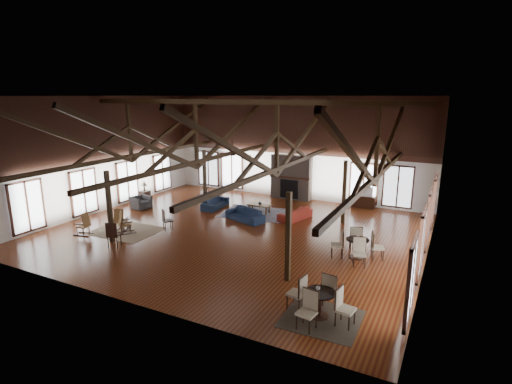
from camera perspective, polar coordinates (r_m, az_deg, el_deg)
The scene contains 31 objects.
floor at distance 18.26m, azimuth -2.94°, elevation -5.64°, with size 16.00×16.00×0.00m, color #5F3014.
ceiling at distance 17.23m, azimuth -3.18°, elevation 13.54°, with size 16.00×14.00×0.02m, color black.
wall_back at distance 23.75m, azimuth 5.44°, elevation 6.27°, with size 16.00×0.02×6.00m, color white.
wall_front at distance 12.10m, azimuth -19.82°, elevation -1.68°, with size 16.00×0.02×6.00m, color white.
wall_left at distance 22.54m, azimuth -21.04°, elevation 5.03°, with size 0.02×14.00×6.00m, color white.
wall_right at distance 15.24m, azimuth 24.02°, elevation 0.99°, with size 0.02×14.00×6.00m, color white.
roof_truss at distance 17.35m, azimuth -3.10°, elevation 7.02°, with size 15.60×14.07×3.14m.
post_grid at distance 17.81m, azimuth -2.99°, elevation -1.01°, with size 8.16×7.16×3.05m.
fireplace at distance 23.73m, azimuth 5.06°, elevation 2.09°, with size 2.50×0.69×2.60m.
ceiling_fan at distance 16.28m, azimuth -3.32°, elevation 5.53°, with size 1.60×1.60×0.75m.
sofa_navy_front at distance 19.68m, azimuth -1.60°, elevation -3.27°, with size 2.06×0.81×0.60m, color #15213B.
sofa_navy_left at distance 22.04m, azimuth -5.84°, elevation -1.52°, with size 0.77×1.96×0.57m, color #131D35.
sofa_orange at distance 19.99m, azimuth 5.60°, elevation -3.10°, with size 0.77×1.96×0.57m, color maroon.
coffee_table at distance 20.98m, azimuth 0.46°, elevation -1.92°, with size 1.20×0.63×0.45m.
vase at distance 20.93m, azimuth 0.56°, elevation -1.53°, with size 0.18×0.18×0.19m, color #B2B2B2.
armchair at distance 22.75m, azimuth -16.15°, elevation -1.42°, with size 0.86×0.99×0.64m, color #2E2E31.
side_table_lamp at distance 23.93m, azimuth -15.62°, elevation -0.28°, with size 0.49×0.49×1.25m.
rocking_chair_a at distance 19.21m, azimuth -18.83°, elevation -3.85°, with size 0.65×0.90×1.04m.
rocking_chair_b at distance 18.77m, azimuth -18.43°, elevation -4.24°, with size 0.81×0.90×1.03m.
rocking_chair_c at distance 19.20m, azimuth -23.31°, elevation -4.29°, with size 0.86×0.57×1.02m.
side_chair_a at distance 18.69m, azimuth -12.79°, elevation -3.67°, with size 0.58×0.58×0.98m.
side_chair_b at distance 17.16m, azimuth -19.79°, elevation -5.50°, with size 0.60×0.60×1.09m.
cafe_table_near at distance 11.59m, azimuth 9.14°, elevation -14.91°, with size 2.04×2.04×1.05m.
cafe_table_far at distance 15.69m, azimuth 14.28°, elevation -7.34°, with size 2.03×2.03×1.04m.
cup_near at distance 11.55m, azimuth 8.85°, elevation -13.43°, with size 0.13×0.13×0.10m, color #B2B2B2.
cup_far at distance 15.68m, azimuth 14.38°, elevation -6.27°, with size 0.13×0.13×0.10m, color #B2B2B2.
tv_console at distance 22.83m, azimuth 15.09°, elevation -1.31°, with size 1.27×0.47×0.63m, color black.
television at distance 22.69m, azimuth 15.20°, elevation 0.13°, with size 0.95×0.12×0.55m, color #B2B2B2.
rug_tan at distance 19.22m, azimuth -18.08°, elevation -5.31°, with size 2.91×2.28×0.01m, color tan.
rug_navy at distance 20.97m, azimuth -0.03°, elevation -3.03°, with size 3.36×2.52×0.01m, color #192048.
rug_dark at distance 11.74m, azimuth 9.34°, elevation -17.42°, with size 2.08×1.89×0.01m, color black.
Camera 1 is at (8.62, -14.92, 6.03)m, focal length 28.00 mm.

